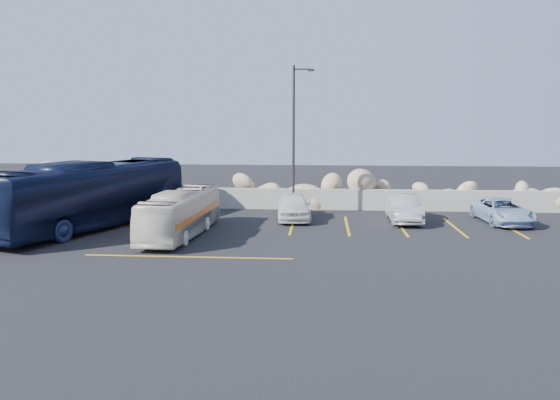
# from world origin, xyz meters

# --- Properties ---
(ground) EXTENTS (90.00, 90.00, 0.00)m
(ground) POSITION_xyz_m (0.00, 0.00, 0.00)
(ground) COLOR black
(ground) RESTS_ON ground
(seawall) EXTENTS (60.00, 0.40, 1.20)m
(seawall) POSITION_xyz_m (0.00, 12.00, 0.60)
(seawall) COLOR gray
(seawall) RESTS_ON ground
(riprap_pile) EXTENTS (54.00, 2.80, 2.60)m
(riprap_pile) POSITION_xyz_m (0.00, 13.20, 1.30)
(riprap_pile) COLOR #9B7F66
(riprap_pile) RESTS_ON ground
(parking_lines) EXTENTS (18.16, 9.36, 0.01)m
(parking_lines) POSITION_xyz_m (4.64, 5.57, 0.01)
(parking_lines) COLOR gold
(parking_lines) RESTS_ON ground
(lamppost) EXTENTS (1.14, 0.18, 8.00)m
(lamppost) POSITION_xyz_m (2.56, 9.50, 4.30)
(lamppost) COLOR #2C2927
(lamppost) RESTS_ON ground
(vintage_bus) EXTENTS (2.14, 7.40, 2.04)m
(vintage_bus) POSITION_xyz_m (-2.24, 4.05, 1.02)
(vintage_bus) COLOR beige
(vintage_bus) RESTS_ON ground
(tour_coach) EXTENTS (6.42, 11.81, 3.22)m
(tour_coach) POSITION_xyz_m (-7.02, 5.52, 1.61)
(tour_coach) COLOR #0F1633
(tour_coach) RESTS_ON ground
(car_a) EXTENTS (2.04, 4.30, 1.42)m
(car_a) POSITION_xyz_m (2.56, 8.52, 0.71)
(car_a) COLOR silver
(car_a) RESTS_ON ground
(car_b) EXTENTS (1.48, 4.18, 1.37)m
(car_b) POSITION_xyz_m (8.22, 8.34, 0.69)
(car_b) COLOR #A1A2A6
(car_b) RESTS_ON ground
(car_d) EXTENTS (2.35, 4.58, 1.24)m
(car_d) POSITION_xyz_m (13.15, 8.37, 0.62)
(car_d) COLOR #8EA7CA
(car_d) RESTS_ON ground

